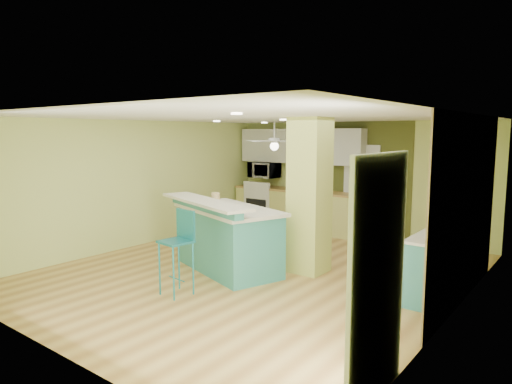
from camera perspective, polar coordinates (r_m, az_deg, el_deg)
floor at (r=7.60m, az=0.31°, el=-9.90°), size 6.00×7.00×0.01m
ceiling at (r=7.26m, az=0.33°, el=9.37°), size 6.00×7.00×0.01m
wall_back at (r=10.32m, az=12.14°, el=1.65°), size 6.00×0.01×2.50m
wall_front at (r=5.04m, az=-24.58°, el=-4.79°), size 6.00×0.01×2.50m
wall_left at (r=9.43m, az=-14.41°, el=1.05°), size 0.01×7.00×2.50m
wall_right at (r=6.03m, az=23.76°, el=-2.82°), size 0.01×7.00×2.50m
wood_panel at (r=6.61m, az=24.86°, el=-2.03°), size 0.02×3.40×2.50m
olive_accent at (r=10.22m, az=13.11°, el=1.57°), size 2.20×0.02×2.50m
interior_door at (r=10.22m, az=13.00°, el=0.16°), size 0.82×0.05×2.00m
french_door at (r=3.95m, az=14.98°, el=-10.62°), size 0.04×1.08×2.10m
column at (r=7.38m, az=6.70°, el=-0.48°), size 0.55×0.55×2.50m
kitchen_run at (r=10.78m, az=5.07°, el=-2.15°), size 3.25×0.63×0.94m
stove at (r=11.30m, az=0.97°, el=-1.74°), size 0.76×0.66×1.08m
upper_cabinets at (r=10.74m, az=5.50°, el=5.74°), size 3.20×0.34×0.80m
microwave at (r=11.20m, az=1.01°, el=2.77°), size 0.70×0.48×0.39m
ceiling_fan at (r=9.52m, az=2.31°, el=6.33°), size 1.41×1.41×0.61m
pendant_lamp at (r=6.77m, az=22.64°, el=3.70°), size 0.14×0.14×0.69m
wall_decor at (r=6.78m, az=25.18°, el=0.72°), size 0.03×0.90×0.70m
peninsula at (r=7.52m, az=-3.58°, el=-5.66°), size 2.39×1.82×1.20m
bar_stool at (r=6.48m, az=-9.46°, el=-5.73°), size 0.44×0.44×1.19m
side_counter at (r=6.78m, az=21.95°, el=-8.61°), size 0.59×1.39×0.89m
fruit_bowl at (r=10.54m, az=6.32°, el=0.37°), size 0.32×0.32×0.06m
canister at (r=7.82m, az=-5.07°, el=-0.80°), size 0.14×0.14×0.20m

